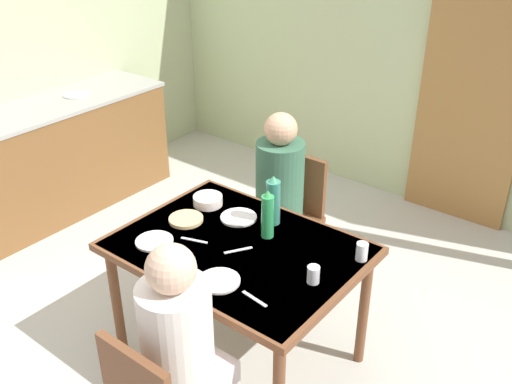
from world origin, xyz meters
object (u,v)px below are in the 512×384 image
object	(u,v)px
chair_far_diner	(290,212)
person_near_diner	(179,335)
dining_table	(238,258)
person_far_diner	(278,181)
kitchen_counter	(56,158)
water_bottle_green_near	(268,215)
water_bottle_green_far	(273,201)
serving_bowl_center	(208,200)

from	to	relation	value
chair_far_diner	person_near_diner	bearing A→B (deg)	108.10
dining_table	chair_far_diner	xyz separation A→B (m)	(-0.24, 0.82, -0.18)
dining_table	person_far_diner	world-z (taller)	person_far_diner
chair_far_diner	person_far_diner	bearing A→B (deg)	90.00
kitchen_counter	person_near_diner	world-z (taller)	person_near_diner
person_far_diner	kitchen_counter	bearing A→B (deg)	7.16
person_far_diner	water_bottle_green_near	xyz separation A→B (m)	(0.30, -0.51, 0.10)
chair_far_diner	person_near_diner	size ratio (longest dim) A/B	1.13
chair_far_diner	dining_table	bearing A→B (deg)	106.25
chair_far_diner	person_far_diner	distance (m)	0.31
kitchen_counter	water_bottle_green_near	xyz separation A→B (m)	(2.33, -0.26, 0.44)
person_near_diner	water_bottle_green_far	bearing A→B (deg)	104.20
kitchen_counter	person_near_diner	xyz separation A→B (m)	(2.51, -1.11, 0.33)
person_far_diner	water_bottle_green_near	world-z (taller)	person_far_diner
person_far_diner	water_bottle_green_far	distance (m)	0.47
dining_table	serving_bowl_center	bearing A→B (deg)	151.45
dining_table	water_bottle_green_far	size ratio (longest dim) A/B	4.33
dining_table	chair_far_diner	distance (m)	0.87
chair_far_diner	water_bottle_green_far	xyz separation A→B (m)	(0.24, -0.52, 0.39)
person_near_diner	serving_bowl_center	bearing A→B (deg)	126.22
water_bottle_green_far	serving_bowl_center	distance (m)	0.43
person_near_diner	water_bottle_green_far	xyz separation A→B (m)	(-0.25, 0.97, 0.11)
kitchen_counter	chair_far_diner	distance (m)	2.06
water_bottle_green_far	chair_far_diner	bearing A→B (deg)	114.89
dining_table	chair_far_diner	size ratio (longest dim) A/B	1.43
person_near_diner	water_bottle_green_far	distance (m)	1.01
dining_table	person_far_diner	size ratio (longest dim) A/B	1.62
dining_table	serving_bowl_center	world-z (taller)	serving_bowl_center
dining_table	water_bottle_green_far	bearing A→B (deg)	89.09
kitchen_counter	water_bottle_green_near	size ratio (longest dim) A/B	6.99
water_bottle_green_near	kitchen_counter	bearing A→B (deg)	173.62
chair_far_diner	person_far_diner	size ratio (longest dim) A/B	1.13
kitchen_counter	water_bottle_green_far	distance (m)	2.31
kitchen_counter	serving_bowl_center	distance (m)	1.89
serving_bowl_center	person_near_diner	bearing A→B (deg)	-53.78
kitchen_counter	chair_far_diner	size ratio (longest dim) A/B	2.20
water_bottle_green_far	person_far_diner	bearing A→B (deg)	122.12
serving_bowl_center	water_bottle_green_far	bearing A→B (deg)	9.57
person_near_diner	water_bottle_green_near	size ratio (longest dim) A/B	2.81
serving_bowl_center	person_far_diner	bearing A→B (deg)	69.27
person_far_diner	serving_bowl_center	xyz separation A→B (m)	(-0.17, -0.46, 0.00)
person_far_diner	water_bottle_green_near	size ratio (longest dim) A/B	2.81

